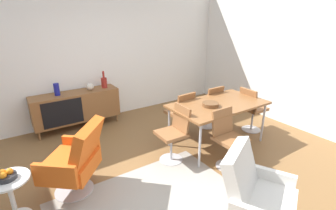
{
  "coord_description": "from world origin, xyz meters",
  "views": [
    {
      "loc": [
        -1.47,
        -2.45,
        2.15
      ],
      "look_at": [
        0.35,
        0.25,
        0.94
      ],
      "focal_mm": 26.71,
      "sensor_mm": 36.0,
      "label": 1
    }
  ],
  "objects_px": {
    "vase_cobalt": "(90,87)",
    "dining_table": "(218,106)",
    "wooden_bowl_on_table": "(210,104)",
    "dining_chair_far_end": "(252,108)",
    "vase_sculptural_dark": "(104,82)",
    "dining_chair_back_left": "(181,112)",
    "dining_chair_near_window": "(175,132)",
    "armchair_black_shell": "(256,197)",
    "fruit_bowl": "(6,176)",
    "side_table_round": "(11,194)",
    "sideboard": "(76,106)",
    "lounge_chair_red": "(75,159)",
    "dining_chair_front_left": "(227,137)",
    "dining_chair_back_right": "(210,105)",
    "vase_ceramic_small": "(57,89)"
  },
  "relations": [
    {
      "from": "vase_cobalt",
      "to": "dining_table",
      "type": "distance_m",
      "value": 2.51
    },
    {
      "from": "wooden_bowl_on_table",
      "to": "dining_chair_far_end",
      "type": "height_order",
      "value": "dining_chair_far_end"
    },
    {
      "from": "vase_sculptural_dark",
      "to": "dining_chair_back_left",
      "type": "bearing_deg",
      "value": -59.39
    },
    {
      "from": "dining_chair_near_window",
      "to": "armchair_black_shell",
      "type": "xyz_separation_m",
      "value": [
        -0.16,
        -1.6,
        -0.0
      ]
    },
    {
      "from": "vase_cobalt",
      "to": "vase_sculptural_dark",
      "type": "xyz_separation_m",
      "value": [
        0.29,
        -0.0,
        0.05
      ]
    },
    {
      "from": "fruit_bowl",
      "to": "side_table_round",
      "type": "bearing_deg",
      "value": -42.35
    },
    {
      "from": "vase_cobalt",
      "to": "dining_table",
      "type": "xyz_separation_m",
      "value": [
        1.5,
        -2.01,
        -0.09
      ]
    },
    {
      "from": "dining_chair_back_left",
      "to": "armchair_black_shell",
      "type": "height_order",
      "value": "armchair_black_shell"
    },
    {
      "from": "sideboard",
      "to": "fruit_bowl",
      "type": "bearing_deg",
      "value": -121.76
    },
    {
      "from": "lounge_chair_red",
      "to": "dining_chair_front_left",
      "type": "bearing_deg",
      "value": -17.48
    },
    {
      "from": "dining_chair_near_window",
      "to": "dining_chair_back_right",
      "type": "distance_m",
      "value": 1.36
    },
    {
      "from": "wooden_bowl_on_table",
      "to": "lounge_chair_red",
      "type": "distance_m",
      "value": 2.15
    },
    {
      "from": "dining_chair_back_left",
      "to": "side_table_round",
      "type": "distance_m",
      "value": 2.75
    },
    {
      "from": "vase_sculptural_dark",
      "to": "wooden_bowl_on_table",
      "type": "distance_m",
      "value": 2.26
    },
    {
      "from": "fruit_bowl",
      "to": "vase_ceramic_small",
      "type": "bearing_deg",
      "value": 64.96
    },
    {
      "from": "dining_chair_far_end",
      "to": "armchair_black_shell",
      "type": "height_order",
      "value": "armchair_black_shell"
    },
    {
      "from": "vase_sculptural_dark",
      "to": "dining_table",
      "type": "bearing_deg",
      "value": -59.07
    },
    {
      "from": "vase_ceramic_small",
      "to": "dining_table",
      "type": "bearing_deg",
      "value": -43.71
    },
    {
      "from": "dining_chair_far_end",
      "to": "armchair_black_shell",
      "type": "relative_size",
      "value": 0.9
    },
    {
      "from": "dining_table",
      "to": "dining_chair_back_left",
      "type": "height_order",
      "value": "dining_chair_back_left"
    },
    {
      "from": "dining_chair_back_left",
      "to": "dining_chair_back_right",
      "type": "bearing_deg",
      "value": -0.01
    },
    {
      "from": "armchair_black_shell",
      "to": "fruit_bowl",
      "type": "bearing_deg",
      "value": 141.26
    },
    {
      "from": "dining_table",
      "to": "dining_chair_back_right",
      "type": "relative_size",
      "value": 1.87
    },
    {
      "from": "vase_ceramic_small",
      "to": "fruit_bowl",
      "type": "relative_size",
      "value": 1.12
    },
    {
      "from": "dining_chair_far_end",
      "to": "fruit_bowl",
      "type": "relative_size",
      "value": 4.28
    },
    {
      "from": "sideboard",
      "to": "armchair_black_shell",
      "type": "height_order",
      "value": "armchair_black_shell"
    },
    {
      "from": "lounge_chair_red",
      "to": "dining_chair_back_left",
      "type": "bearing_deg",
      "value": 13.96
    },
    {
      "from": "side_table_round",
      "to": "vase_sculptural_dark",
      "type": "bearing_deg",
      "value": 47.6
    },
    {
      "from": "sideboard",
      "to": "wooden_bowl_on_table",
      "type": "distance_m",
      "value": 2.6
    },
    {
      "from": "vase_ceramic_small",
      "to": "wooden_bowl_on_table",
      "type": "distance_m",
      "value": 2.78
    },
    {
      "from": "lounge_chair_red",
      "to": "vase_ceramic_small",
      "type": "bearing_deg",
      "value": 83.22
    },
    {
      "from": "dining_chair_back_right",
      "to": "armchair_black_shell",
      "type": "height_order",
      "value": "armchair_black_shell"
    },
    {
      "from": "sideboard",
      "to": "dining_chair_far_end",
      "type": "height_order",
      "value": "dining_chair_far_end"
    },
    {
      "from": "dining_chair_back_left",
      "to": "dining_chair_front_left",
      "type": "bearing_deg",
      "value": -90.18
    },
    {
      "from": "vase_sculptural_dark",
      "to": "dining_chair_front_left",
      "type": "height_order",
      "value": "vase_sculptural_dark"
    },
    {
      "from": "vase_cobalt",
      "to": "side_table_round",
      "type": "relative_size",
      "value": 0.28
    },
    {
      "from": "dining_chair_far_end",
      "to": "dining_chair_front_left",
      "type": "xyz_separation_m",
      "value": [
        -1.24,
        -0.56,
        0.0
      ]
    },
    {
      "from": "vase_ceramic_small",
      "to": "dining_chair_front_left",
      "type": "bearing_deg",
      "value": -55.7
    },
    {
      "from": "wooden_bowl_on_table",
      "to": "lounge_chair_red",
      "type": "bearing_deg",
      "value": 177.63
    },
    {
      "from": "vase_ceramic_small",
      "to": "lounge_chair_red",
      "type": "xyz_separation_m",
      "value": [
        -0.23,
        -1.94,
        -0.36
      ]
    },
    {
      "from": "vase_cobalt",
      "to": "side_table_round",
      "type": "height_order",
      "value": "vase_cobalt"
    },
    {
      "from": "dining_table",
      "to": "vase_ceramic_small",
      "type": "bearing_deg",
      "value": 136.29
    },
    {
      "from": "dining_chair_back_right",
      "to": "wooden_bowl_on_table",
      "type": "bearing_deg",
      "value": -133.63
    },
    {
      "from": "vase_cobalt",
      "to": "dining_chair_far_end",
      "type": "height_order",
      "value": "dining_chair_far_end"
    },
    {
      "from": "vase_cobalt",
      "to": "wooden_bowl_on_table",
      "type": "bearing_deg",
      "value": -57.54
    },
    {
      "from": "sideboard",
      "to": "vase_cobalt",
      "type": "height_order",
      "value": "vase_cobalt"
    },
    {
      "from": "dining_chair_near_window",
      "to": "vase_sculptural_dark",
      "type": "bearing_deg",
      "value": 98.9
    },
    {
      "from": "dining_chair_front_left",
      "to": "lounge_chair_red",
      "type": "bearing_deg",
      "value": 162.52
    },
    {
      "from": "dining_chair_front_left",
      "to": "dining_chair_near_window",
      "type": "bearing_deg",
      "value": 134.06
    },
    {
      "from": "dining_chair_near_window",
      "to": "vase_ceramic_small",
      "type": "bearing_deg",
      "value": 121.09
    }
  ]
}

